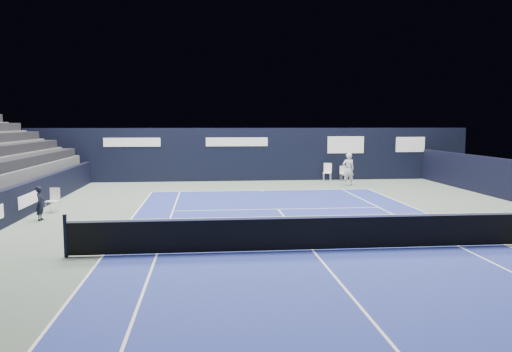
{
  "coord_description": "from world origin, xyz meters",
  "views": [
    {
      "loc": [
        -2.83,
        -12.86,
        3.41
      ],
      "look_at": [
        -0.84,
        6.75,
        1.3
      ],
      "focal_mm": 35.0,
      "sensor_mm": 36.0,
      "label": 1
    }
  ],
  "objects_px": {
    "folding_chair_back_b": "(343,172)",
    "line_judge_chair": "(54,198)",
    "folding_chair_back_a": "(327,171)",
    "tennis_net": "(313,232)",
    "tennis_player": "(348,169)"
  },
  "relations": [
    {
      "from": "tennis_net",
      "to": "folding_chair_back_b",
      "type": "bearing_deg",
      "value": 71.53
    },
    {
      "from": "tennis_net",
      "to": "tennis_player",
      "type": "xyz_separation_m",
      "value": [
        4.89,
        13.47,
        0.38
      ]
    },
    {
      "from": "tennis_net",
      "to": "tennis_player",
      "type": "distance_m",
      "value": 14.34
    },
    {
      "from": "folding_chair_back_b",
      "to": "line_judge_chair",
      "type": "bearing_deg",
      "value": -149.99
    },
    {
      "from": "folding_chair_back_a",
      "to": "tennis_net",
      "type": "bearing_deg",
      "value": -83.43
    },
    {
      "from": "line_judge_chair",
      "to": "tennis_player",
      "type": "height_order",
      "value": "tennis_player"
    },
    {
      "from": "folding_chair_back_a",
      "to": "tennis_net",
      "type": "height_order",
      "value": "tennis_net"
    },
    {
      "from": "tennis_net",
      "to": "tennis_player",
      "type": "relative_size",
      "value": 7.24
    },
    {
      "from": "folding_chair_back_a",
      "to": "line_judge_chair",
      "type": "bearing_deg",
      "value": -123.33
    },
    {
      "from": "line_judge_chair",
      "to": "tennis_player",
      "type": "relative_size",
      "value": 0.52
    },
    {
      "from": "line_judge_chair",
      "to": "tennis_net",
      "type": "xyz_separation_m",
      "value": [
        8.64,
        -6.7,
        -0.02
      ]
    },
    {
      "from": "folding_chair_back_a",
      "to": "line_judge_chair",
      "type": "xyz_separation_m",
      "value": [
        -12.93,
        -8.99,
        -0.07
      ]
    },
    {
      "from": "folding_chair_back_b",
      "to": "line_judge_chair",
      "type": "xyz_separation_m",
      "value": [
        -13.92,
        -9.12,
        0.03
      ]
    },
    {
      "from": "tennis_net",
      "to": "tennis_player",
      "type": "bearing_deg",
      "value": 70.04
    },
    {
      "from": "folding_chair_back_b",
      "to": "tennis_player",
      "type": "height_order",
      "value": "tennis_player"
    }
  ]
}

